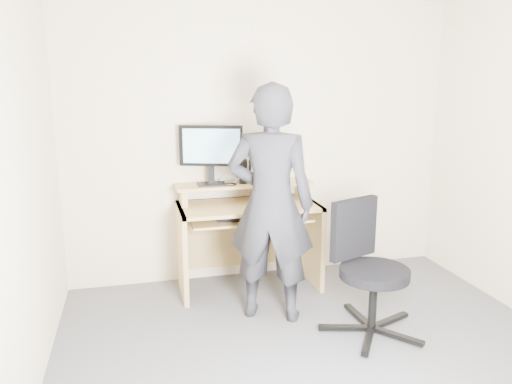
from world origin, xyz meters
name	(u,v)px	position (x,y,z in m)	size (l,w,h in m)	color
ground	(333,374)	(0.00, 0.00, 0.00)	(3.50, 3.50, 0.00)	#58575D
back_wall	(262,141)	(0.00, 1.75, 1.25)	(3.50, 0.02, 2.50)	beige
desk	(246,225)	(-0.20, 1.53, 0.55)	(1.20, 0.60, 0.91)	tan
monitor	(211,150)	(-0.49, 1.57, 1.22)	(0.52, 0.21, 0.51)	black
external_drive	(243,171)	(-0.21, 1.60, 1.01)	(0.07, 0.13, 0.20)	black
travel_mug	(253,172)	(-0.12, 1.60, 1.00)	(0.08, 0.08, 0.18)	silver
smartphone	(268,182)	(0.01, 1.57, 0.92)	(0.07, 0.13, 0.01)	black
charger	(221,184)	(-0.42, 1.53, 0.93)	(0.04, 0.04, 0.04)	black
headphones	(229,181)	(-0.32, 1.68, 0.92)	(0.16, 0.16, 0.02)	silver
keyboard	(245,217)	(-0.25, 1.36, 0.67)	(0.46, 0.18, 0.03)	black
mouse	(286,203)	(0.10, 1.35, 0.77)	(0.10, 0.06, 0.04)	black
office_chair	(367,263)	(0.45, 0.49, 0.51)	(0.74, 0.72, 0.94)	black
person	(271,204)	(-0.17, 0.87, 0.89)	(0.65, 0.43, 1.78)	black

